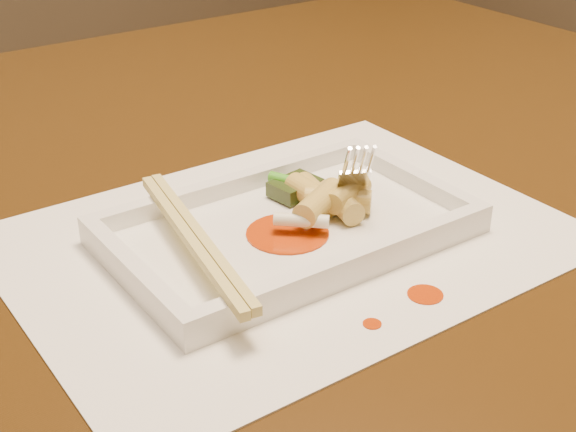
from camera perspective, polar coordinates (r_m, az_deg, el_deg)
table at (r=0.74m, az=-9.67°, el=-4.78°), size 1.40×0.90×0.75m
placemat at (r=0.60m, az=0.00°, el=-1.59°), size 0.40×0.30×0.00m
sauce_splatter_a at (r=0.54m, az=9.73°, el=-5.52°), size 0.02×0.02×0.00m
sauce_splatter_b at (r=0.51m, az=6.00°, el=-7.63°), size 0.01×0.01×0.00m
plate_base at (r=0.59m, az=0.00°, el=-1.19°), size 0.26×0.16×0.01m
plate_rim_far at (r=0.64m, az=-3.78°, el=2.31°), size 0.26×0.01×0.01m
plate_rim_near at (r=0.54m, az=4.53°, el=-3.33°), size 0.26×0.01×0.01m
plate_rim_left at (r=0.54m, az=-10.92°, el=-3.86°), size 0.01×0.14×0.01m
plate_rim_right at (r=0.66m, az=8.86°, el=2.68°), size 0.01×0.14×0.01m
veg_piece at (r=0.64m, az=0.51°, el=2.05°), size 0.04×0.03×0.01m
scallion_white at (r=0.58m, az=0.96°, el=-0.31°), size 0.04×0.03×0.01m
scallion_green at (r=0.62m, az=2.11°, el=2.00°), size 0.04×0.08×0.01m
chopstick_a at (r=0.55m, az=-7.06°, el=-1.63°), size 0.04×0.20×0.01m
chopstick_b at (r=0.55m, az=-6.33°, el=-1.40°), size 0.04×0.20×0.01m
fork at (r=0.61m, az=4.44°, el=7.72°), size 0.09×0.10×0.14m
sauce_blob_0 at (r=0.58m, az=-0.03°, el=-1.24°), size 0.06×0.06×0.00m
rice_cake_0 at (r=0.62m, az=1.72°, el=1.53°), size 0.02×0.05×0.02m
rice_cake_1 at (r=0.62m, az=1.86°, el=1.73°), size 0.02×0.04×0.02m
rice_cake_2 at (r=0.61m, az=4.30°, el=1.58°), size 0.05×0.03×0.02m
rice_cake_3 at (r=0.61m, az=3.59°, el=1.16°), size 0.05×0.05×0.02m
rice_cake_4 at (r=0.61m, az=3.75°, el=1.02°), size 0.03×0.05×0.02m
rice_cake_5 at (r=0.59m, az=2.23°, el=0.98°), size 0.05×0.04×0.02m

